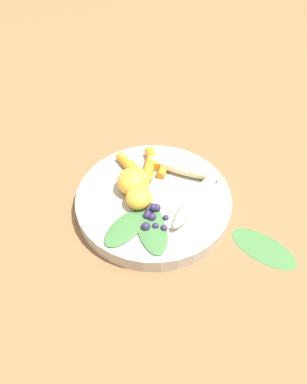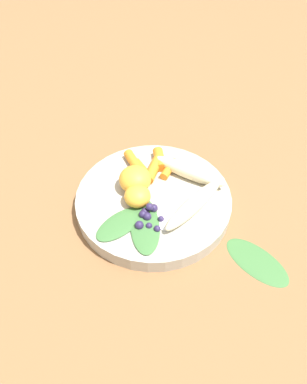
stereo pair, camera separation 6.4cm
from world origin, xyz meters
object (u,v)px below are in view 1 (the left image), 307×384
at_px(banana_peeled_right, 196,200).
at_px(banana_peeled_left, 184,168).
at_px(orange_segment_near, 138,197).
at_px(kale_leaf_stray, 264,248).
at_px(bowl, 154,201).

bearing_deg(banana_peeled_right, banana_peeled_left, 45.04).
bearing_deg(orange_segment_near, kale_leaf_stray, 31.79).
distance_m(bowl, banana_peeled_right, 0.08).
bearing_deg(kale_leaf_stray, orange_segment_near, -161.57).
relative_size(banana_peeled_right, orange_segment_near, 3.19).
relative_size(bowl, banana_peeled_right, 1.90).
bearing_deg(orange_segment_near, banana_peeled_right, 49.75).
relative_size(bowl, banana_peeled_left, 1.90).
bearing_deg(kale_leaf_stray, banana_peeled_left, 168.06).
bearing_deg(banana_peeled_left, orange_segment_near, 64.52).
bearing_deg(bowl, banana_peeled_right, 34.97).
xyz_separation_m(banana_peeled_left, banana_peeled_right, (0.07, -0.04, 0.00)).
bearing_deg(banana_peeled_left, bowl, 67.57).
bearing_deg(orange_segment_near, bowl, 86.72).
height_order(bowl, kale_leaf_stray, bowl).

